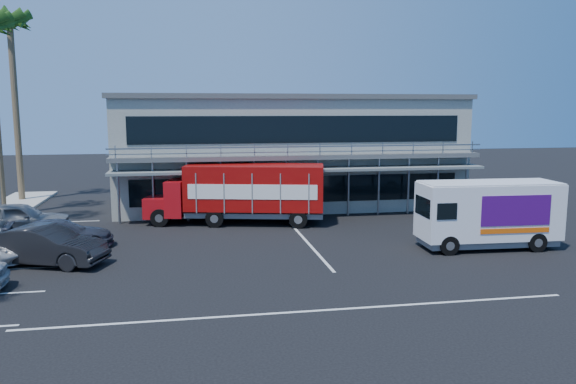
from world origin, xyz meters
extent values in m
plane|color=black|center=(0.00, 0.00, 0.00)|extent=(120.00, 120.00, 0.00)
cube|color=gray|center=(3.00, 15.00, 3.50)|extent=(22.00, 10.00, 7.00)
cube|color=#515454|center=(3.00, 15.00, 7.15)|extent=(22.40, 10.40, 0.30)
cube|color=#515454|center=(3.00, 9.40, 3.60)|extent=(22.00, 1.20, 0.25)
cube|color=gray|center=(3.00, 8.85, 4.10)|extent=(22.00, 0.08, 0.90)
cube|color=slate|center=(3.00, 9.10, 2.90)|extent=(22.00, 1.80, 0.15)
cube|color=black|center=(3.00, 9.98, 1.60)|extent=(20.00, 0.06, 1.60)
cube|color=black|center=(3.00, 9.98, 5.20)|extent=(20.00, 0.06, 1.60)
cylinder|color=brown|center=(-15.10, 18.50, 6.00)|extent=(0.44, 0.44, 12.00)
sphere|color=#214112|center=(-15.10, 18.50, 12.20)|extent=(1.10, 1.10, 1.10)
cube|color=#AE0E13|center=(-5.27, 9.18, 0.95)|extent=(1.78, 2.39, 1.14)
cube|color=#AE0E13|center=(-4.25, 8.95, 1.47)|extent=(1.47, 2.53, 2.00)
cube|color=black|center=(-4.25, 8.95, 2.05)|extent=(0.50, 1.98, 0.67)
cube|color=#950C09|center=(0.01, 7.95, 2.09)|extent=(7.95, 4.04, 2.47)
cube|color=slate|center=(0.01, 7.95, 0.62)|extent=(7.87, 3.69, 0.29)
cube|color=white|center=(-0.26, 6.79, 2.00)|extent=(6.83, 1.62, 0.81)
cube|color=white|center=(0.29, 9.12, 2.00)|extent=(6.83, 1.62, 0.81)
cylinder|color=black|center=(-5.23, 8.10, 0.49)|extent=(1.03, 0.50, 0.99)
cylinder|color=black|center=(-4.75, 10.14, 0.49)|extent=(1.03, 0.50, 0.99)
cylinder|color=black|center=(-2.26, 7.41, 0.49)|extent=(1.03, 0.50, 0.99)
cylinder|color=black|center=(-1.79, 9.45, 0.49)|extent=(1.03, 0.50, 0.99)
cylinder|color=black|center=(2.19, 6.37, 0.49)|extent=(1.03, 0.50, 0.99)
cylinder|color=black|center=(2.66, 8.41, 0.49)|extent=(1.03, 0.50, 0.99)
cube|color=white|center=(10.00, 0.59, 1.77)|extent=(6.45, 2.44, 2.55)
cube|color=slate|center=(10.00, 0.59, 0.36)|extent=(6.19, 2.21, 0.32)
cube|color=black|center=(6.84, 0.71, 2.05)|extent=(0.13, 1.79, 0.86)
cube|color=white|center=(10.00, 0.59, 3.08)|extent=(6.32, 2.39, 0.07)
cube|color=#460B67|center=(10.68, -0.55, 1.96)|extent=(3.27, 0.16, 1.36)
cube|color=#460B67|center=(10.77, 1.66, 1.96)|extent=(3.27, 0.16, 1.36)
cube|color=#F2590C|center=(10.68, -0.55, 1.05)|extent=(3.27, 0.15, 0.23)
cylinder|color=black|center=(7.69, -0.29, 0.44)|extent=(0.88, 0.31, 0.87)
cylinder|color=black|center=(7.77, 1.64, 0.44)|extent=(0.88, 0.31, 0.87)
cylinder|color=black|center=(11.87, -0.45, 0.44)|extent=(0.88, 0.31, 0.87)
cylinder|color=black|center=(11.95, 1.47, 0.44)|extent=(0.88, 0.31, 0.87)
imported|color=black|center=(-9.50, 1.20, 0.82)|extent=(5.24, 3.32, 1.63)
imported|color=#292B36|center=(-9.50, 4.00, 0.67)|extent=(4.87, 2.53, 1.35)
imported|color=slate|center=(-12.24, 7.20, 0.86)|extent=(5.15, 2.27, 1.72)
camera|label=1|loc=(-3.62, -22.85, 6.48)|focal=35.00mm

